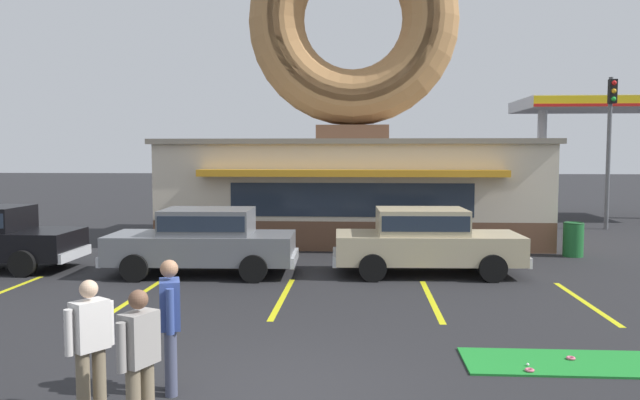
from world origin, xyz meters
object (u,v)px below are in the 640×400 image
at_px(pedestrian_leather_jacket_man, 140,356).
at_px(trash_bin, 573,239).
at_px(traffic_light_pole, 610,132).
at_px(golf_ball, 528,365).
at_px(car_grey, 204,239).
at_px(car_champagne, 425,239).
at_px(pedestrian_blue_sweater_man, 170,320).
at_px(pedestrian_beanie_man, 90,342).

height_order(pedestrian_leather_jacket_man, trash_bin, pedestrian_leather_jacket_man).
bearing_deg(traffic_light_pole, golf_ball, -114.20).
bearing_deg(car_grey, pedestrian_leather_jacket_man, -80.17).
relative_size(golf_ball, car_grey, 0.01).
distance_m(car_champagne, pedestrian_blue_sweater_man, 8.64).
xyz_separation_m(car_champagne, pedestrian_blue_sweater_man, (-3.88, -7.73, 0.04)).
bearing_deg(pedestrian_blue_sweater_man, traffic_light_pole, 55.49).
distance_m(golf_ball, pedestrian_blue_sweater_man, 4.84).
distance_m(car_grey, pedestrian_beanie_man, 8.09).
height_order(pedestrian_blue_sweater_man, pedestrian_leather_jacket_man, pedestrian_blue_sweater_man).
distance_m(golf_ball, car_grey, 8.69).
relative_size(trash_bin, traffic_light_pole, 0.17).
relative_size(pedestrian_blue_sweater_man, trash_bin, 1.70).
distance_m(golf_ball, trash_bin, 10.21).
bearing_deg(traffic_light_pole, pedestrian_leather_jacket_man, -122.73).
bearing_deg(pedestrian_blue_sweater_man, golf_ball, 14.32).
distance_m(golf_ball, car_champagne, 6.64).
bearing_deg(pedestrian_leather_jacket_man, golf_ball, 26.90).
bearing_deg(traffic_light_pole, pedestrian_beanie_man, -124.97).
bearing_deg(traffic_light_pole, car_champagne, -130.03).
relative_size(golf_ball, car_champagne, 0.01).
relative_size(car_champagne, pedestrian_beanie_man, 3.00).
height_order(pedestrian_blue_sweater_man, pedestrian_beanie_man, pedestrian_blue_sweater_man).
height_order(pedestrian_leather_jacket_man, traffic_light_pole, traffic_light_pole).
height_order(pedestrian_beanie_man, trash_bin, pedestrian_beanie_man).
xyz_separation_m(golf_ball, pedestrian_beanie_man, (-5.30, -1.88, 0.79)).
height_order(car_grey, pedestrian_leather_jacket_man, car_grey).
bearing_deg(car_champagne, pedestrian_beanie_man, -118.47).
height_order(golf_ball, traffic_light_pole, traffic_light_pole).
bearing_deg(pedestrian_leather_jacket_man, pedestrian_beanie_man, 148.32).
height_order(car_grey, pedestrian_beanie_man, car_grey).
bearing_deg(pedestrian_leather_jacket_man, pedestrian_blue_sweater_man, 91.58).
bearing_deg(trash_bin, car_champagne, -146.81).
bearing_deg(pedestrian_beanie_man, pedestrian_blue_sweater_man, 45.31).
relative_size(car_grey, traffic_light_pole, 0.80).
bearing_deg(pedestrian_beanie_man, car_champagne, 61.53).
xyz_separation_m(golf_ball, car_champagne, (-0.73, 6.55, 0.82)).
height_order(pedestrian_blue_sweater_man, traffic_light_pole, traffic_light_pole).
distance_m(pedestrian_blue_sweater_man, pedestrian_leather_jacket_man, 1.15).
bearing_deg(golf_ball, car_champagne, 96.38).
bearing_deg(pedestrian_blue_sweater_man, car_champagne, 63.35).
relative_size(pedestrian_blue_sweater_man, pedestrian_beanie_man, 1.07).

